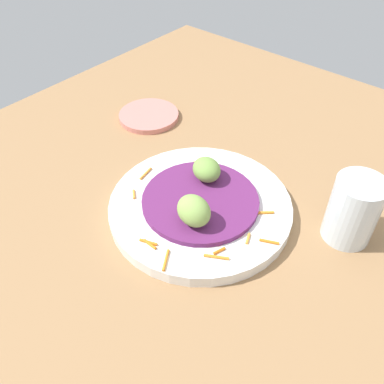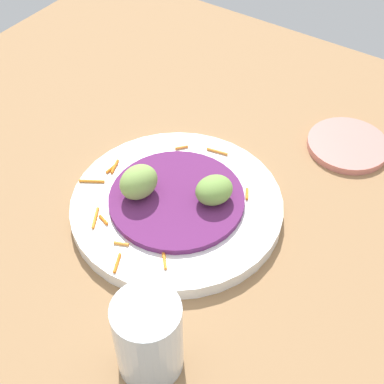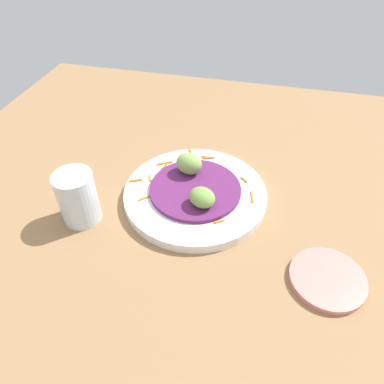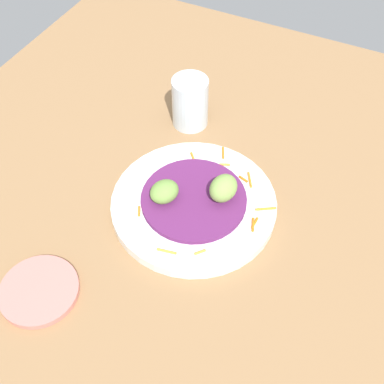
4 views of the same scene
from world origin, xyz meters
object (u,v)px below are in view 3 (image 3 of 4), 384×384
side_plate_small (327,279)px  guac_scoop_center (189,164)px  water_glass (78,198)px  guac_scoop_left (202,197)px  main_plate (195,194)px

side_plate_small → guac_scoop_center: bearing=146.1°
guac_scoop_center → side_plate_small: bearing=-33.9°
water_glass → side_plate_small: bearing=-4.9°
guac_scoop_left → main_plate: bearing=118.0°
side_plate_small → water_glass: (-43.84, 3.75, 4.52)cm
main_plate → guac_scoop_center: bearing=118.0°
main_plate → water_glass: bearing=-152.3°
main_plate → guac_scoop_center: size_ratio=5.26×
guac_scoop_left → guac_scoop_center: bearing=118.0°
guac_scoop_center → side_plate_small: size_ratio=0.44×
guac_scoop_center → water_glass: (-16.92, -14.33, 0.05)cm
guac_scoop_left → water_glass: 22.23cm
guac_scoop_center → side_plate_small: (26.92, -18.07, -4.47)cm
guac_scoop_center → water_glass: bearing=-139.7°
guac_scoop_center → side_plate_small: 32.73cm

